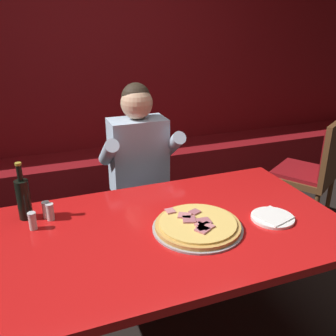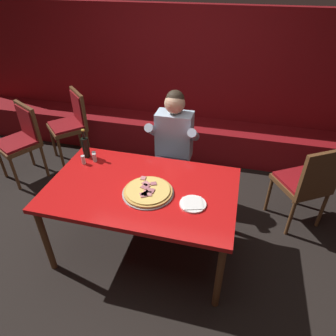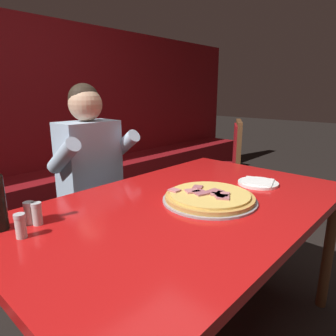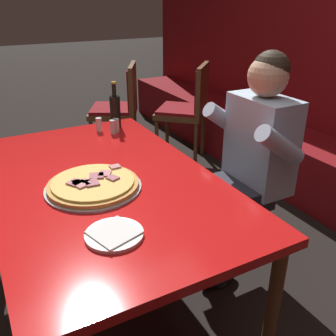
% 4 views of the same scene
% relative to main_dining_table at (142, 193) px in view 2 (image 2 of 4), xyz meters
% --- Properties ---
extents(ground_plane, '(24.00, 24.00, 0.00)m').
position_rel_main_dining_table_xyz_m(ground_plane, '(0.00, 0.00, -0.68)').
color(ground_plane, black).
extents(booth_wall_panel, '(6.80, 0.16, 1.90)m').
position_rel_main_dining_table_xyz_m(booth_wall_panel, '(0.00, 2.18, 0.27)').
color(booth_wall_panel, maroon).
rests_on(booth_wall_panel, ground_plane).
extents(booth_bench, '(6.46, 0.48, 0.46)m').
position_rel_main_dining_table_xyz_m(booth_bench, '(0.00, 1.86, -0.45)').
color(booth_bench, maroon).
rests_on(booth_bench, ground_plane).
extents(main_dining_table, '(1.60, 0.98, 0.74)m').
position_rel_main_dining_table_xyz_m(main_dining_table, '(0.00, 0.00, 0.00)').
color(main_dining_table, brown).
rests_on(main_dining_table, ground_plane).
extents(pizza, '(0.42, 0.42, 0.05)m').
position_rel_main_dining_table_xyz_m(pizza, '(0.08, -0.06, 0.08)').
color(pizza, '#9E9EA3').
rests_on(pizza, main_dining_table).
extents(plate_white_paper, '(0.21, 0.21, 0.02)m').
position_rel_main_dining_table_xyz_m(plate_white_paper, '(0.46, -0.11, 0.07)').
color(plate_white_paper, white).
rests_on(plate_white_paper, main_dining_table).
extents(beer_bottle, '(0.07, 0.07, 0.29)m').
position_rel_main_dining_table_xyz_m(beer_bottle, '(-0.67, 0.33, 0.18)').
color(beer_bottle, black).
rests_on(beer_bottle, main_dining_table).
extents(shaker_black_pepper, '(0.04, 0.04, 0.09)m').
position_rel_main_dining_table_xyz_m(shaker_black_pepper, '(-0.57, 0.30, 0.10)').
color(shaker_black_pepper, silver).
rests_on(shaker_black_pepper, main_dining_table).
extents(shaker_oregano, '(0.04, 0.04, 0.09)m').
position_rel_main_dining_table_xyz_m(shaker_oregano, '(-0.55, 0.27, 0.10)').
color(shaker_oregano, silver).
rests_on(shaker_oregano, main_dining_table).
extents(shaker_parmesan, '(0.04, 0.04, 0.09)m').
position_rel_main_dining_table_xyz_m(shaker_parmesan, '(-0.64, 0.21, 0.10)').
color(shaker_parmesan, silver).
rests_on(shaker_parmesan, main_dining_table).
extents(diner_seated_blue_shirt, '(0.53, 0.53, 1.27)m').
position_rel_main_dining_table_xyz_m(diner_seated_blue_shirt, '(0.08, 0.80, 0.03)').
color(diner_seated_blue_shirt, black).
rests_on(diner_seated_blue_shirt, ground_plane).
extents(dining_chair_by_booth, '(0.61, 0.61, 0.96)m').
position_rel_main_dining_table_xyz_m(dining_chair_by_booth, '(1.46, 0.71, -0.12)').
color(dining_chair_by_booth, brown).
rests_on(dining_chair_by_booth, ground_plane).
extents(dining_chair_near_left, '(0.62, 0.62, 0.95)m').
position_rel_main_dining_table_xyz_m(dining_chair_near_left, '(-1.44, 1.35, -0.12)').
color(dining_chair_near_left, brown).
rests_on(dining_chair_near_left, ground_plane).
extents(dining_chair_near_right, '(0.60, 0.60, 0.93)m').
position_rel_main_dining_table_xyz_m(dining_chair_near_right, '(-1.82, 0.81, -0.12)').
color(dining_chair_near_right, brown).
rests_on(dining_chair_near_right, ground_plane).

